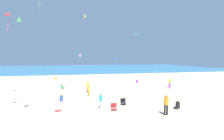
# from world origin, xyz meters

# --- Properties ---
(ground_plane) EXTENTS (120.00, 120.00, 0.00)m
(ground_plane) POSITION_xyz_m (0.00, 10.00, 0.00)
(ground_plane) COLOR #C6B58C
(ocean_water) EXTENTS (120.00, 60.00, 0.05)m
(ocean_water) POSITION_xyz_m (0.00, 56.63, 0.03)
(ocean_water) COLOR teal
(ocean_water) RESTS_ON ground_plane
(beach_chair_far_left) EXTENTS (0.61, 0.62, 0.61)m
(beach_chair_far_left) POSITION_xyz_m (-1.11, -0.69, 0.28)
(beach_chair_far_left) COLOR #D13D3D
(beach_chair_far_left) RESTS_ON ground_plane
(beach_chair_far_right) EXTENTS (0.85, 0.84, 0.64)m
(beach_chair_far_right) POSITION_xyz_m (-7.12, 9.12, 0.30)
(beach_chair_far_right) COLOR #2D9956
(beach_chair_far_right) RESTS_ON ground_plane
(beach_chair_mid_beach) EXTENTS (0.63, 0.71, 0.59)m
(beach_chair_mid_beach) POSITION_xyz_m (0.09, 0.50, 0.26)
(beach_chair_mid_beach) COLOR black
(beach_chair_mid_beach) RESTS_ON ground_plane
(cooler_box) EXTENTS (0.45, 0.42, 0.23)m
(cooler_box) POSITION_xyz_m (-5.91, -0.09, 0.12)
(cooler_box) COLOR red
(cooler_box) RESTS_ON ground_plane
(person_0) EXTENTS (0.40, 0.63, 0.76)m
(person_0) POSITION_xyz_m (5.88, 11.42, 0.28)
(person_0) COLOR purple
(person_0) RESTS_ON ground_plane
(person_1) EXTENTS (0.40, 0.40, 1.51)m
(person_1) POSITION_xyz_m (-8.82, 12.69, 0.87)
(person_1) COLOR white
(person_1) RESTS_ON ground_plane
(person_2) EXTENTS (0.36, 0.36, 1.37)m
(person_2) POSITION_xyz_m (-3.20, 3.89, 0.79)
(person_2) COLOR orange
(person_2) RESTS_ON ground_plane
(person_3) EXTENTS (0.39, 0.39, 1.72)m
(person_3) POSITION_xyz_m (2.77, -2.60, 0.99)
(person_3) COLOR black
(person_3) RESTS_ON ground_plane
(person_4) EXTENTS (0.34, 0.34, 1.39)m
(person_4) POSITION_xyz_m (-2.21, -0.16, 0.80)
(person_4) COLOR white
(person_4) RESTS_ON ground_plane
(person_5) EXTENTS (0.56, 0.66, 0.74)m
(person_5) POSITION_xyz_m (-6.14, 2.70, 0.27)
(person_5) COLOR blue
(person_5) RESTS_ON ground_plane
(person_6) EXTENTS (0.71, 0.54, 0.80)m
(person_6) POSITION_xyz_m (4.66, -1.50, 0.30)
(person_6) COLOR black
(person_6) RESTS_ON ground_plane
(person_7) EXTENTS (0.40, 0.40, 1.62)m
(person_7) POSITION_xyz_m (-3.32, 5.83, 0.93)
(person_7) COLOR red
(person_7) RESTS_ON ground_plane
(person_8) EXTENTS (0.45, 0.45, 1.64)m
(person_8) POSITION_xyz_m (9.04, 6.01, 0.95)
(person_8) COLOR purple
(person_8) RESTS_ON ground_plane
(kite_teal) EXTENTS (0.99, 0.99, 1.86)m
(kite_teal) POSITION_xyz_m (12.96, 31.00, 12.89)
(kite_teal) COLOR #1EADAD
(kite_white) EXTENTS (0.32, 0.81, 1.48)m
(kite_white) POSITION_xyz_m (-10.48, 11.08, 13.09)
(kite_white) COLOR white
(kite_pink) EXTENTS (0.83, 0.70, 1.20)m
(kite_pink) POSITION_xyz_m (-4.97, 22.15, 5.48)
(kite_pink) COLOR pink
(kite_yellow) EXTENTS (0.40, 0.54, 1.69)m
(kite_yellow) POSITION_xyz_m (-3.61, 12.24, 11.83)
(kite_yellow) COLOR yellow
(kite_blue) EXTENTS (0.93, 0.81, 1.55)m
(kite_blue) POSITION_xyz_m (4.05, 20.69, 4.67)
(kite_blue) COLOR blue
(kite_green) EXTENTS (0.87, 0.71, 1.34)m
(kite_green) POSITION_xyz_m (-13.89, 12.27, 10.84)
(kite_green) COLOR green
(kite_red) EXTENTS (0.56, 0.59, 1.30)m
(kite_red) POSITION_xyz_m (-8.70, -1.42, 7.53)
(kite_red) COLOR red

